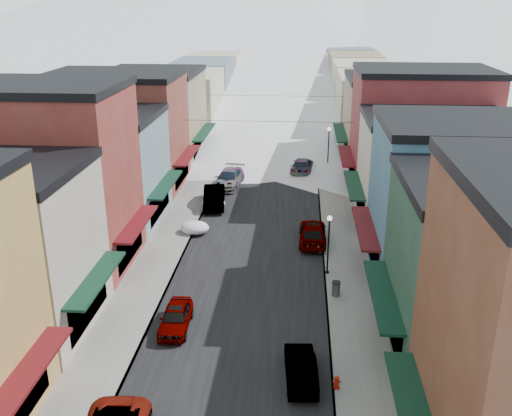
% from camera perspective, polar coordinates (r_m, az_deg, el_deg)
% --- Properties ---
extents(road, '(10.00, 160.00, 0.01)m').
position_cam_1_polar(road, '(76.32, 2.06, 7.16)').
color(road, black).
rests_on(road, ground).
extents(sidewalk_left, '(3.20, 160.00, 0.15)m').
position_cam_1_polar(sidewalk_left, '(76.86, -2.90, 7.29)').
color(sidewalk_left, gray).
rests_on(sidewalk_left, ground).
extents(sidewalk_right, '(3.20, 160.00, 0.15)m').
position_cam_1_polar(sidewalk_right, '(76.32, 7.06, 7.07)').
color(sidewalk_right, gray).
rests_on(sidewalk_right, ground).
extents(curb_left, '(0.10, 160.00, 0.15)m').
position_cam_1_polar(curb_left, '(76.68, -1.74, 7.28)').
color(curb_left, slate).
rests_on(curb_left, ground).
extents(curb_right, '(0.10, 160.00, 0.15)m').
position_cam_1_polar(curb_right, '(76.26, 5.88, 7.11)').
color(curb_right, slate).
rests_on(curb_right, ground).
extents(bldg_l_brick_near, '(12.30, 8.20, 12.50)m').
position_cam_1_polar(bldg_l_brick_near, '(40.21, -20.49, 2.84)').
color(bldg_l_brick_near, maroon).
rests_on(bldg_l_brick_near, ground).
extents(bldg_l_grayblue, '(11.30, 9.20, 9.00)m').
position_cam_1_polar(bldg_l_grayblue, '(48.01, -15.60, 3.94)').
color(bldg_l_grayblue, gray).
rests_on(bldg_l_grayblue, ground).
extents(bldg_l_brick_far, '(13.30, 9.20, 11.00)m').
position_cam_1_polar(bldg_l_brick_far, '(56.32, -13.64, 7.55)').
color(bldg_l_brick_far, brown).
rests_on(bldg_l_brick_far, ground).
extents(bldg_l_tan, '(11.30, 11.20, 10.00)m').
position_cam_1_polar(bldg_l_tan, '(65.54, -10.13, 9.11)').
color(bldg_l_tan, '#967E62').
rests_on(bldg_l_tan, ground).
extents(bldg_r_green, '(11.30, 9.20, 9.50)m').
position_cam_1_polar(bldg_r_green, '(30.83, 23.16, -5.81)').
color(bldg_r_green, '#224733').
rests_on(bldg_r_green, ground).
extents(bldg_r_blue, '(11.30, 9.20, 10.50)m').
position_cam_1_polar(bldg_r_blue, '(38.61, 19.33, 0.72)').
color(bldg_r_blue, teal).
rests_on(bldg_r_blue, ground).
extents(bldg_r_cream, '(12.30, 9.20, 9.00)m').
position_cam_1_polar(bldg_r_cream, '(47.28, 17.25, 3.52)').
color(bldg_r_cream, beige).
rests_on(bldg_r_cream, ground).
extents(bldg_r_brick_far, '(13.30, 9.20, 11.50)m').
position_cam_1_polar(bldg_r_brick_far, '(55.60, 16.01, 7.43)').
color(bldg_r_brick_far, maroon).
rests_on(bldg_r_brick_far, ground).
extents(bldg_r_tan, '(11.30, 11.20, 9.50)m').
position_cam_1_polar(bldg_r_tan, '(65.26, 13.44, 8.60)').
color(bldg_r_tan, '#998264').
rests_on(bldg_r_tan, ground).
extents(distant_blocks, '(34.00, 55.00, 8.00)m').
position_cam_1_polar(distant_blocks, '(98.20, 2.72, 12.50)').
color(distant_blocks, gray).
rests_on(distant_blocks, ground).
extents(mountain_ridge, '(670.00, 340.00, 34.00)m').
position_cam_1_polar(mountain_ridge, '(292.29, 0.11, 19.82)').
color(mountain_ridge, silver).
rests_on(mountain_ridge, ground).
extents(overhead_cables, '(16.40, 15.04, 0.04)m').
position_cam_1_polar(overhead_cables, '(62.83, 1.61, 10.05)').
color(overhead_cables, black).
rests_on(overhead_cables, ground).
extents(car_silver_sedan, '(1.69, 3.98, 1.34)m').
position_cam_1_polar(car_silver_sedan, '(32.73, -8.03, -10.78)').
color(car_silver_sedan, '#A5A7AD').
rests_on(car_silver_sedan, ground).
extents(car_dark_hatch, '(2.44, 5.36, 1.70)m').
position_cam_1_polar(car_dark_hatch, '(50.56, -4.21, 1.12)').
color(car_dark_hatch, black).
rests_on(car_dark_hatch, ground).
extents(car_silver_wagon, '(2.91, 5.79, 1.61)m').
position_cam_1_polar(car_silver_wagon, '(55.81, -2.73, 2.99)').
color(car_silver_wagon, '#ACAFB5').
rests_on(car_silver_wagon, ground).
extents(car_green_sedan, '(1.76, 4.23, 1.36)m').
position_cam_1_polar(car_green_sedan, '(28.68, 4.50, -15.61)').
color(car_green_sedan, black).
rests_on(car_green_sedan, ground).
extents(car_gray_suv, '(2.05, 5.04, 1.71)m').
position_cam_1_polar(car_gray_suv, '(43.13, 5.70, -2.41)').
color(car_gray_suv, gray).
rests_on(car_gray_suv, ground).
extents(car_black_sedan, '(2.85, 5.53, 1.53)m').
position_cam_1_polar(car_black_sedan, '(60.42, 4.69, 4.27)').
color(car_black_sedan, black).
rests_on(car_black_sedan, ground).
extents(car_lane_silver, '(1.89, 4.45, 1.50)m').
position_cam_1_polar(car_lane_silver, '(74.39, 0.29, 7.41)').
color(car_lane_silver, '#A5A7AE').
rests_on(car_lane_silver, ground).
extents(car_lane_white, '(2.76, 5.71, 1.57)m').
position_cam_1_polar(car_lane_white, '(85.12, 3.85, 9.05)').
color(car_lane_white, silver).
rests_on(car_lane_white, ground).
extents(fire_hydrant, '(0.40, 0.30, 0.68)m').
position_cam_1_polar(fire_hydrant, '(28.30, 8.08, -16.89)').
color(fire_hydrant, red).
rests_on(fire_hydrant, sidewalk_right).
extents(trash_can, '(0.55, 0.55, 0.93)m').
position_cam_1_polar(trash_can, '(35.76, 8.00, -7.98)').
color(trash_can, '#4F5254').
rests_on(trash_can, sidewalk_right).
extents(streetlamp_near, '(0.34, 0.34, 4.09)m').
position_cam_1_polar(streetlamp_near, '(37.58, 7.28, -2.93)').
color(streetlamp_near, black).
rests_on(streetlamp_near, sidewalk_right).
extents(streetlamp_far, '(0.38, 0.38, 4.59)m').
position_cam_1_polar(streetlamp_far, '(60.68, 7.27, 6.47)').
color(streetlamp_far, black).
rests_on(streetlamp_far, sidewalk_right).
extents(snow_pile_mid, '(2.26, 2.59, 0.96)m').
position_cam_1_polar(snow_pile_mid, '(45.04, -6.10, -1.95)').
color(snow_pile_mid, white).
rests_on(snow_pile_mid, ground).
extents(snow_pile_far, '(2.08, 2.48, 0.88)m').
position_cam_1_polar(snow_pile_far, '(50.34, -4.24, 0.52)').
color(snow_pile_far, white).
rests_on(snow_pile_far, ground).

